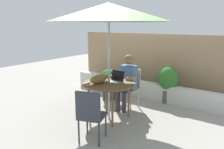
{
  "coord_description": "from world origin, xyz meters",
  "views": [
    {
      "loc": [
        2.49,
        -3.38,
        1.88
      ],
      "look_at": [
        0.0,
        0.1,
        0.89
      ],
      "focal_mm": 35.46,
      "sensor_mm": 36.0,
      "label": 1
    }
  ],
  "objects_px": {
    "patio_table": "(109,86)",
    "potted_plant_near_fence": "(168,83)",
    "potted_plant_by_chair": "(109,83)",
    "chair_occupied": "(130,85)",
    "laptop": "(116,79)",
    "person_seated": "(127,79)",
    "patio_umbrella": "(109,12)",
    "cat": "(99,79)",
    "chair_empty": "(90,112)"
  },
  "relations": [
    {
      "from": "chair_empty",
      "to": "potted_plant_by_chair",
      "type": "relative_size",
      "value": 1.14
    },
    {
      "from": "chair_occupied",
      "to": "laptop",
      "type": "xyz_separation_m",
      "value": [
        0.06,
        -0.66,
        0.29
      ]
    },
    {
      "from": "person_seated",
      "to": "chair_empty",
      "type": "bearing_deg",
      "value": -78.61
    },
    {
      "from": "person_seated",
      "to": "laptop",
      "type": "bearing_deg",
      "value": -83.23
    },
    {
      "from": "person_seated",
      "to": "potted_plant_near_fence",
      "type": "xyz_separation_m",
      "value": [
        0.58,
        0.96,
        -0.2
      ]
    },
    {
      "from": "potted_plant_near_fence",
      "to": "chair_occupied",
      "type": "bearing_deg",
      "value": -125.93
    },
    {
      "from": "chair_occupied",
      "to": "laptop",
      "type": "distance_m",
      "value": 0.72
    },
    {
      "from": "cat",
      "to": "person_seated",
      "type": "bearing_deg",
      "value": 79.41
    },
    {
      "from": "potted_plant_near_fence",
      "to": "laptop",
      "type": "bearing_deg",
      "value": -109.74
    },
    {
      "from": "patio_table",
      "to": "potted_plant_near_fence",
      "type": "bearing_deg",
      "value": 70.22
    },
    {
      "from": "patio_table",
      "to": "cat",
      "type": "distance_m",
      "value": 0.24
    },
    {
      "from": "patio_umbrella",
      "to": "laptop",
      "type": "distance_m",
      "value": 1.29
    },
    {
      "from": "patio_umbrella",
      "to": "cat",
      "type": "distance_m",
      "value": 1.27
    },
    {
      "from": "chair_occupied",
      "to": "cat",
      "type": "distance_m",
      "value": 1.0
    },
    {
      "from": "patio_umbrella",
      "to": "patio_table",
      "type": "bearing_deg",
      "value": 0.0
    },
    {
      "from": "cat",
      "to": "potted_plant_near_fence",
      "type": "bearing_deg",
      "value": 67.28
    },
    {
      "from": "patio_table",
      "to": "potted_plant_near_fence",
      "type": "xyz_separation_m",
      "value": [
        0.58,
        1.62,
        -0.2
      ]
    },
    {
      "from": "chair_occupied",
      "to": "laptop",
      "type": "bearing_deg",
      "value": -84.85
    },
    {
      "from": "potted_plant_by_chair",
      "to": "chair_empty",
      "type": "bearing_deg",
      "value": -61.61
    },
    {
      "from": "cat",
      "to": "chair_empty",
      "type": "bearing_deg",
      "value": -60.19
    },
    {
      "from": "person_seated",
      "to": "cat",
      "type": "distance_m",
      "value": 0.8
    },
    {
      "from": "potted_plant_near_fence",
      "to": "potted_plant_by_chair",
      "type": "bearing_deg",
      "value": -152.57
    },
    {
      "from": "chair_occupied",
      "to": "potted_plant_near_fence",
      "type": "bearing_deg",
      "value": 54.07
    },
    {
      "from": "chair_occupied",
      "to": "person_seated",
      "type": "height_order",
      "value": "person_seated"
    },
    {
      "from": "patio_table",
      "to": "person_seated",
      "type": "relative_size",
      "value": 0.85
    },
    {
      "from": "cat",
      "to": "potted_plant_near_fence",
      "type": "relative_size",
      "value": 0.72
    },
    {
      "from": "potted_plant_near_fence",
      "to": "potted_plant_by_chair",
      "type": "xyz_separation_m",
      "value": [
        -1.28,
        -0.67,
        -0.06
      ]
    },
    {
      "from": "person_seated",
      "to": "patio_umbrella",
      "type": "bearing_deg",
      "value": -90.0
    },
    {
      "from": "potted_plant_by_chair",
      "to": "laptop",
      "type": "bearing_deg",
      "value": -46.31
    },
    {
      "from": "person_seated",
      "to": "cat",
      "type": "relative_size",
      "value": 1.9
    },
    {
      "from": "potted_plant_near_fence",
      "to": "patio_umbrella",
      "type": "bearing_deg",
      "value": -109.78
    },
    {
      "from": "potted_plant_by_chair",
      "to": "chair_occupied",
      "type": "bearing_deg",
      "value": -11.22
    },
    {
      "from": "person_seated",
      "to": "laptop",
      "type": "xyz_separation_m",
      "value": [
        0.06,
        -0.5,
        0.12
      ]
    },
    {
      "from": "chair_empty",
      "to": "potted_plant_by_chair",
      "type": "xyz_separation_m",
      "value": [
        -1.02,
        1.89,
        -0.09
      ]
    },
    {
      "from": "patio_umbrella",
      "to": "chair_occupied",
      "type": "xyz_separation_m",
      "value": [
        0.0,
        0.82,
        -1.57
      ]
    },
    {
      "from": "potted_plant_by_chair",
      "to": "potted_plant_near_fence",
      "type": "bearing_deg",
      "value": 27.43
    },
    {
      "from": "patio_table",
      "to": "person_seated",
      "type": "xyz_separation_m",
      "value": [
        -0.0,
        0.66,
        0.0
      ]
    },
    {
      "from": "laptop",
      "to": "cat",
      "type": "xyz_separation_m",
      "value": [
        -0.2,
        -0.28,
        0.02
      ]
    },
    {
      "from": "patio_table",
      "to": "person_seated",
      "type": "bearing_deg",
      "value": 90.0
    },
    {
      "from": "patio_table",
      "to": "patio_umbrella",
      "type": "xyz_separation_m",
      "value": [
        0.0,
        0.0,
        1.4
      ]
    },
    {
      "from": "patio_umbrella",
      "to": "laptop",
      "type": "xyz_separation_m",
      "value": [
        0.06,
        0.16,
        -1.28
      ]
    },
    {
      "from": "chair_occupied",
      "to": "potted_plant_by_chair",
      "type": "height_order",
      "value": "chair_occupied"
    },
    {
      "from": "laptop",
      "to": "potted_plant_near_fence",
      "type": "distance_m",
      "value": 1.58
    },
    {
      "from": "potted_plant_by_chair",
      "to": "patio_umbrella",
      "type": "bearing_deg",
      "value": -53.79
    },
    {
      "from": "chair_empty",
      "to": "patio_umbrella",
      "type": "bearing_deg",
      "value": 108.98
    },
    {
      "from": "patio_table",
      "to": "potted_plant_near_fence",
      "type": "height_order",
      "value": "potted_plant_near_fence"
    },
    {
      "from": "cat",
      "to": "potted_plant_by_chair",
      "type": "bearing_deg",
      "value": 117.28
    },
    {
      "from": "patio_umbrella",
      "to": "cat",
      "type": "relative_size",
      "value": 3.56
    },
    {
      "from": "laptop",
      "to": "patio_umbrella",
      "type": "bearing_deg",
      "value": -110.12
    },
    {
      "from": "chair_occupied",
      "to": "cat",
      "type": "relative_size",
      "value": 1.38
    }
  ]
}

